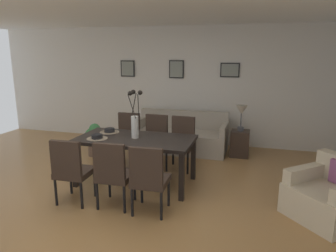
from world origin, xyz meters
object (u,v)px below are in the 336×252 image
object	(u,v)px
framed_picture_left	(128,69)
potted_plant	(94,138)
dining_chair_far_left	(113,171)
bowl_near_left	(97,136)
dining_chair_mid_right	(181,140)
side_table	(240,143)
dining_table	(135,143)
table_lamp	(241,112)
dining_chair_near_left	(71,168)
centerpiece_vase	(135,120)
sofa	(181,137)
dining_chair_near_right	(127,135)
armchair	(330,196)
dining_chair_mid_left	(149,176)
framed_picture_right	(230,70)
framed_picture_center	(176,69)
bowl_near_right	(109,130)
dining_chair_far_right	(155,138)

from	to	relation	value
framed_picture_left	potted_plant	distance (m)	1.97
dining_chair_far_left	bowl_near_left	world-z (taller)	dining_chair_far_left
dining_chair_mid_right	side_table	bearing A→B (deg)	44.84
dining_table	table_lamp	distance (m)	2.36
side_table	potted_plant	size ratio (longest dim) A/B	0.78
dining_chair_near_left	centerpiece_vase	xyz separation A→B (m)	(0.56, 0.90, 0.51)
dining_chair_near_left	dining_chair_mid_right	xyz separation A→B (m)	(1.09, 1.75, 0.00)
dining_table	sofa	distance (m)	1.95
dining_chair_near_right	dining_chair_mid_right	xyz separation A→B (m)	(1.05, -0.03, 0.00)
table_lamp	armchair	world-z (taller)	table_lamp
dining_table	dining_chair_mid_left	world-z (taller)	dining_chair_mid_left
framed_picture_left	framed_picture_right	world-z (taller)	framed_picture_left
potted_plant	framed_picture_center	bearing A→B (deg)	48.60
bowl_near_right	table_lamp	size ratio (longest dim) A/B	0.33
dining_chair_near_right	potted_plant	distance (m)	0.80
table_lamp	armchair	distance (m)	2.55
dining_chair_far_right	side_table	size ratio (longest dim) A/B	1.77
dining_chair_mid_right	framed_picture_left	distance (m)	2.63
side_table	dining_chair_mid_right	bearing A→B (deg)	-135.16
dining_chair_near_right	bowl_near_left	size ratio (longest dim) A/B	5.41
dining_chair_mid_left	framed_picture_right	bearing A→B (deg)	79.26
bowl_near_right	dining_chair_near_left	bearing A→B (deg)	-91.21
dining_table	armchair	world-z (taller)	armchair
framed_picture_left	bowl_near_right	bearing A→B (deg)	-74.52
bowl_near_right	armchair	world-z (taller)	bowl_near_right
dining_chair_near_right	dining_chair_far_right	world-z (taller)	same
framed_picture_left	centerpiece_vase	bearing A→B (deg)	-64.80
dining_chair_far_left	sofa	bearing A→B (deg)	85.18
dining_chair_near_left	bowl_near_left	bearing A→B (deg)	88.06
table_lamp	framed_picture_right	size ratio (longest dim) A/B	1.26
side_table	armchair	world-z (taller)	armchair
sofa	dining_chair_far_left	bearing A→B (deg)	-94.82
armchair	framed_picture_right	size ratio (longest dim) A/B	2.78
centerpiece_vase	bowl_near_left	distance (m)	0.63
bowl_near_left	bowl_near_right	xyz separation A→B (m)	(0.00, 0.42, 0.00)
bowl_near_left	side_table	world-z (taller)	bowl_near_left
dining_chair_far_right	dining_chair_near_right	bearing A→B (deg)	179.18
dining_chair_far_left	sofa	distance (m)	2.75
dining_chair_far_right	potted_plant	distance (m)	1.34
potted_plant	dining_chair_far_left	bearing A→B (deg)	-54.44
table_lamp	framed_picture_center	world-z (taller)	framed_picture_center
bowl_near_right	side_table	distance (m)	2.64
bowl_near_left	table_lamp	xyz separation A→B (m)	(2.03, 2.02, 0.11)
dining_chair_near_right	sofa	world-z (taller)	dining_chair_near_right
centerpiece_vase	dining_chair_near_right	bearing A→B (deg)	120.50
dining_chair_mid_right	armchair	xyz separation A→B (m)	(2.19, -1.20, -0.23)
table_lamp	framed_picture_left	world-z (taller)	framed_picture_left
dining_table	dining_chair_near_right	bearing A→B (deg)	120.42
dining_chair_far_left	bowl_near_left	xyz separation A→B (m)	(-0.57, 0.64, 0.27)
dining_chair_near_left	bowl_near_left	xyz separation A→B (m)	(0.02, 0.69, 0.27)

